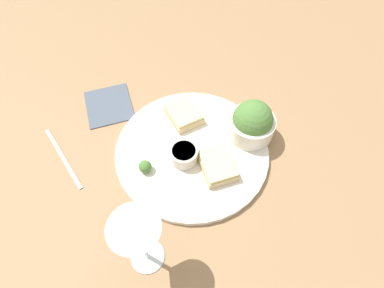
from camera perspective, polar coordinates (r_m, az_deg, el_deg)
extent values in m
plane|color=#93704C|center=(0.69, 0.00, -1.57)|extent=(4.00, 4.00, 0.00)
cylinder|color=silver|center=(0.69, 0.00, -1.25)|extent=(0.35, 0.35, 0.01)
cylinder|color=silver|center=(0.70, 11.14, 3.31)|extent=(0.11, 0.11, 0.05)
sphere|color=#4C7A38|center=(0.68, 11.47, 4.56)|extent=(0.09, 0.09, 0.09)
cylinder|color=beige|center=(0.65, -1.55, -2.03)|extent=(0.06, 0.06, 0.03)
cylinder|color=beige|center=(0.64, -1.58, -1.46)|extent=(0.05, 0.05, 0.01)
cube|color=#D1B27F|center=(0.65, 4.85, -4.20)|extent=(0.11, 0.09, 0.02)
cube|color=beige|center=(0.64, 4.94, -3.62)|extent=(0.10, 0.09, 0.01)
cube|color=#D1B27F|center=(0.73, -1.54, 5.53)|extent=(0.11, 0.10, 0.02)
cube|color=beige|center=(0.72, -1.56, 6.19)|extent=(0.10, 0.10, 0.01)
cylinder|color=silver|center=(0.60, -8.43, -20.38)|extent=(0.06, 0.06, 0.01)
cylinder|color=silver|center=(0.57, -8.96, -19.42)|extent=(0.01, 0.01, 0.08)
cone|color=silver|center=(0.49, -10.25, -17.03)|extent=(0.08, 0.08, 0.09)
sphere|color=#477533|center=(0.65, -8.91, -4.28)|extent=(0.03, 0.03, 0.03)
cube|color=#4C5666|center=(0.80, -15.57, 7.20)|extent=(0.16, 0.15, 0.01)
cube|color=silver|center=(0.74, -23.40, -2.33)|extent=(0.15, 0.13, 0.01)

